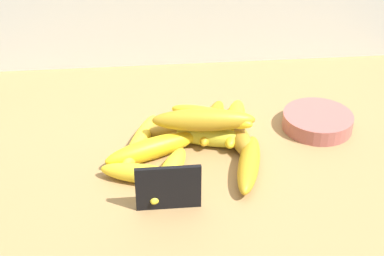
% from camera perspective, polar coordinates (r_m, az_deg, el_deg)
% --- Properties ---
extents(counter_top, '(1.10, 0.76, 0.03)m').
position_cam_1_polar(counter_top, '(1.12, 0.79, -2.63)').
color(counter_top, '#9A7749').
rests_on(counter_top, ground).
extents(chalkboard_sign, '(0.11, 0.02, 0.08)m').
position_cam_1_polar(chalkboard_sign, '(0.94, -2.42, -6.25)').
color(chalkboard_sign, black).
rests_on(chalkboard_sign, counter_top).
extents(fruit_bowl, '(0.14, 0.14, 0.03)m').
position_cam_1_polar(fruit_bowl, '(1.19, 12.65, 0.69)').
color(fruit_bowl, '#A35854').
rests_on(fruit_bowl, counter_top).
extents(banana_0, '(0.19, 0.11, 0.04)m').
position_cam_1_polar(banana_0, '(1.11, 1.24, -0.73)').
color(banana_0, gold).
rests_on(banana_0, counter_top).
extents(banana_1, '(0.09, 0.18, 0.04)m').
position_cam_1_polar(banana_1, '(1.15, 4.33, 0.51)').
color(banana_1, yellow).
rests_on(banana_1, counter_top).
extents(banana_2, '(0.09, 0.18, 0.04)m').
position_cam_1_polar(banana_2, '(1.04, 5.81, -3.64)').
color(banana_2, '#BD8E1D').
rests_on(banana_2, counter_top).
extents(banana_3, '(0.07, 0.17, 0.04)m').
position_cam_1_polar(banana_3, '(1.11, 4.68, -0.76)').
color(banana_3, '#AA7E25').
rests_on(banana_3, counter_top).
extents(banana_4, '(0.19, 0.11, 0.04)m').
position_cam_1_polar(banana_4, '(1.07, -4.05, -2.08)').
color(banana_4, yellow).
rests_on(banana_4, counter_top).
extents(banana_5, '(0.16, 0.05, 0.04)m').
position_cam_1_polar(banana_5, '(1.12, -0.60, -0.29)').
color(banana_5, '#AC8128').
rests_on(banana_5, counter_top).
extents(banana_6, '(0.09, 0.18, 0.04)m').
position_cam_1_polar(banana_6, '(1.15, 2.05, 0.57)').
color(banana_6, '#BE901A').
rests_on(banana_6, counter_top).
extents(banana_7, '(0.10, 0.20, 0.03)m').
position_cam_1_polar(banana_7, '(1.10, -5.32, -1.37)').
color(banana_7, yellow).
rests_on(banana_7, counter_top).
extents(banana_8, '(0.16, 0.08, 0.04)m').
position_cam_1_polar(banana_8, '(1.01, -5.09, -4.66)').
color(banana_8, yellow).
rests_on(banana_8, counter_top).
extents(banana_9, '(0.10, 0.17, 0.04)m').
position_cam_1_polar(banana_9, '(1.01, -2.41, -4.75)').
color(banana_9, yellow).
rests_on(banana_9, counter_top).
extents(banana_10, '(0.17, 0.11, 0.03)m').
position_cam_1_polar(banana_10, '(1.10, 1.98, 1.17)').
color(banana_10, yellow).
rests_on(banana_10, banana_0).
extents(banana_11, '(0.20, 0.06, 0.04)m').
position_cam_1_polar(banana_11, '(1.08, 1.17, 0.94)').
color(banana_11, '#B38820').
rests_on(banana_11, banana_0).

